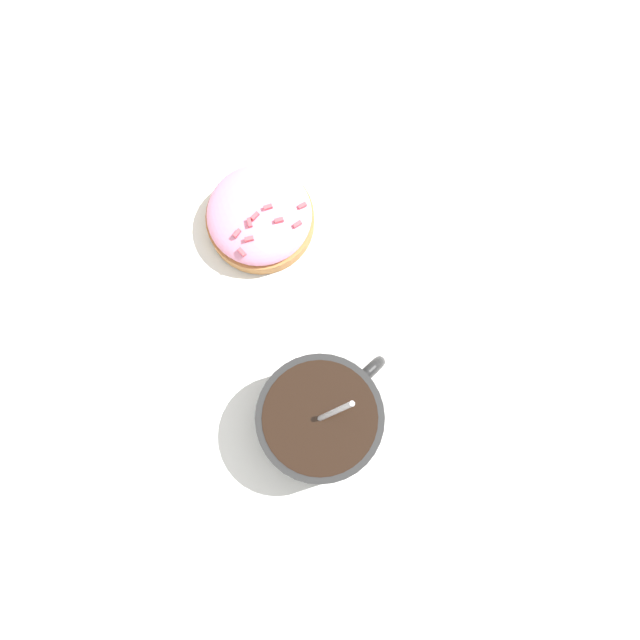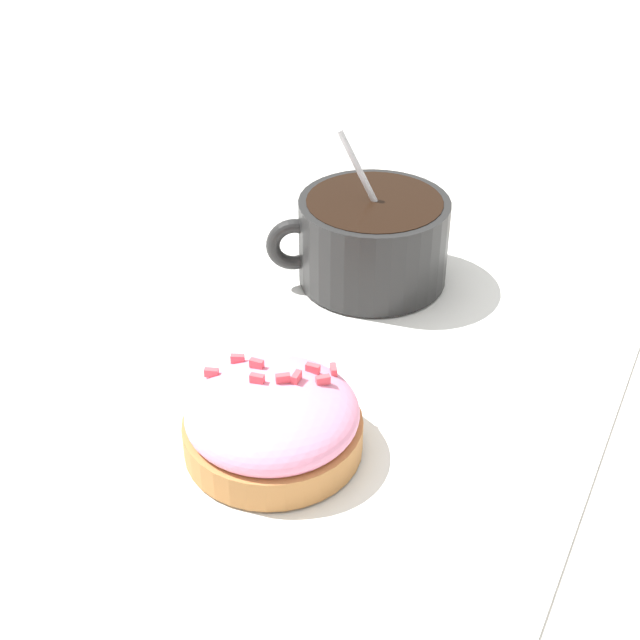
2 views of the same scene
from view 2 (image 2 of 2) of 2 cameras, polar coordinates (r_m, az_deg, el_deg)
ground_plane at (r=0.52m, az=-0.17°, el=-2.08°), size 3.00×3.00×0.00m
paper_napkin at (r=0.52m, az=-0.17°, el=-1.95°), size 0.35×0.35×0.00m
coffee_cup at (r=0.57m, az=3.47°, el=5.32°), size 0.10×0.11×0.10m
frosted_pastry at (r=0.44m, az=-3.05°, el=-6.43°), size 0.09×0.09×0.04m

